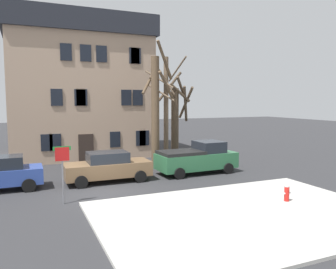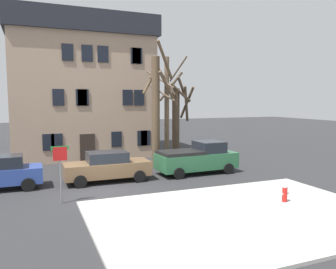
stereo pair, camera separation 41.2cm
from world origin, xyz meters
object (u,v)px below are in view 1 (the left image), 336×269
(building_main, at_px, (79,87))
(tree_bare_far, at_px, (166,108))
(tree_bare_end, at_px, (176,120))
(car_brown_sedan, at_px, (108,167))
(pickup_truck_green, at_px, (197,158))
(street_sign_pole, at_px, (62,164))
(tree_bare_mid, at_px, (156,109))
(fire_hydrant, at_px, (287,192))

(building_main, bearing_deg, tree_bare_far, -58.42)
(tree_bare_end, xyz_separation_m, car_brown_sedan, (-5.83, -3.45, -2.34))
(building_main, xyz_separation_m, tree_bare_far, (4.75, -7.72, -1.61))
(building_main, relative_size, car_brown_sedan, 2.37)
(pickup_truck_green, xyz_separation_m, street_sign_pole, (-8.50, -3.31, 0.86))
(car_brown_sedan, bearing_deg, building_main, 89.31)
(building_main, distance_m, pickup_truck_green, 13.02)
(street_sign_pole, bearing_deg, tree_bare_far, 39.73)
(building_main, relative_size, tree_bare_mid, 1.35)
(tree_bare_mid, distance_m, street_sign_pole, 9.16)
(car_brown_sedan, xyz_separation_m, street_sign_pole, (-2.78, -3.31, 0.97))
(tree_bare_far, height_order, car_brown_sedan, tree_bare_far)
(fire_hydrant, bearing_deg, building_main, 109.17)
(tree_bare_end, distance_m, fire_hydrant, 10.99)
(tree_bare_end, bearing_deg, car_brown_sedan, -149.39)
(car_brown_sedan, bearing_deg, pickup_truck_green, 0.03)
(tree_bare_mid, height_order, tree_bare_far, tree_bare_mid)
(fire_hydrant, bearing_deg, car_brown_sedan, 131.55)
(tree_bare_mid, height_order, car_brown_sedan, tree_bare_mid)
(pickup_truck_green, relative_size, fire_hydrant, 6.62)
(car_brown_sedan, height_order, fire_hydrant, car_brown_sedan)
(pickup_truck_green, xyz_separation_m, fire_hydrant, (0.65, -7.19, -0.44))
(tree_bare_mid, distance_m, tree_bare_far, 1.08)
(tree_bare_mid, height_order, tree_bare_end, tree_bare_mid)
(fire_hydrant, xyz_separation_m, street_sign_pole, (-9.15, 3.88, 1.30))
(tree_bare_mid, xyz_separation_m, pickup_truck_green, (1.80, -2.55, -3.04))
(car_brown_sedan, bearing_deg, fire_hydrant, -48.45)
(tree_bare_far, distance_m, pickup_truck_green, 4.43)
(tree_bare_far, distance_m, street_sign_pole, 10.20)
(tree_bare_far, relative_size, street_sign_pole, 2.94)
(street_sign_pole, bearing_deg, fire_hydrant, -22.97)
(tree_bare_mid, xyz_separation_m, tree_bare_end, (1.91, 0.90, -0.80))
(car_brown_sedan, relative_size, fire_hydrant, 6.18)
(tree_bare_end, height_order, fire_hydrant, tree_bare_end)
(building_main, bearing_deg, tree_bare_mid, -65.26)
(building_main, distance_m, tree_bare_far, 9.21)
(tree_bare_far, relative_size, tree_bare_end, 1.14)
(tree_bare_far, xyz_separation_m, pickup_truck_green, (0.84, -3.05, -3.11))
(car_brown_sedan, distance_m, street_sign_pole, 4.43)
(tree_bare_end, bearing_deg, tree_bare_mid, -154.77)
(fire_hydrant, distance_m, street_sign_pole, 10.02)
(building_main, bearing_deg, tree_bare_end, -52.09)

